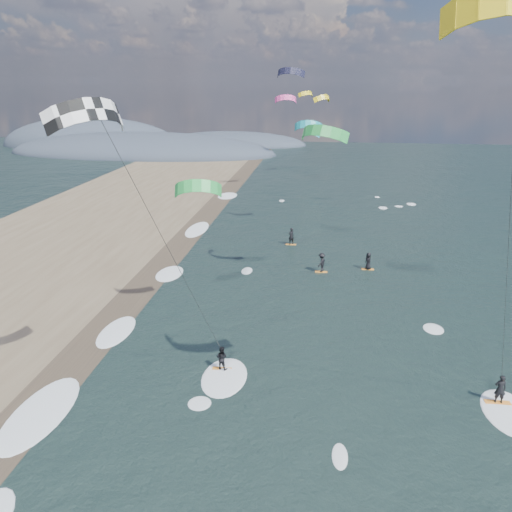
# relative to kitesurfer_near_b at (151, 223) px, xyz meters

# --- Properties ---
(wet_sand_strip) EXTENTS (3.00, 240.00, 0.00)m
(wet_sand_strip) POSITION_rel_kitesurfer_near_b_xyz_m (-6.80, 2.83, -10.10)
(wet_sand_strip) COLOR #382D23
(wet_sand_strip) RESTS_ON ground
(coastal_hills) EXTENTS (80.00, 41.00, 15.00)m
(coastal_hills) POSITION_rel_kitesurfer_near_b_xyz_m (-39.64, 100.69, -10.11)
(coastal_hills) COLOR #3D4756
(coastal_hills) RESTS_ON ground
(kitesurfer_near_b) EXTENTS (6.68, 9.03, 16.05)m
(kitesurfer_near_b) POSITION_rel_kitesurfer_near_b_xyz_m (0.00, 0.00, 0.00)
(kitesurfer_near_b) COLOR orange
(kitesurfer_near_b) RESTS_ON ground
(far_kitesurfers) EXTENTS (8.51, 8.58, 1.82)m
(far_kitesurfers) POSITION_rel_kitesurfer_near_b_xyz_m (8.33, 22.93, -9.22)
(far_kitesurfers) COLOR orange
(far_kitesurfers) RESTS_ON ground
(bg_kite_field) EXTENTS (11.17, 78.89, 11.65)m
(bg_kite_field) POSITION_rel_kitesurfer_near_b_xyz_m (4.53, 47.02, 2.90)
(bg_kite_field) COLOR yellow
(bg_kite_field) RESTS_ON ground
(shoreline_surf) EXTENTS (2.40, 79.40, 0.11)m
(shoreline_surf) POSITION_rel_kitesurfer_near_b_xyz_m (-5.60, 7.58, -10.11)
(shoreline_surf) COLOR white
(shoreline_surf) RESTS_ON ground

